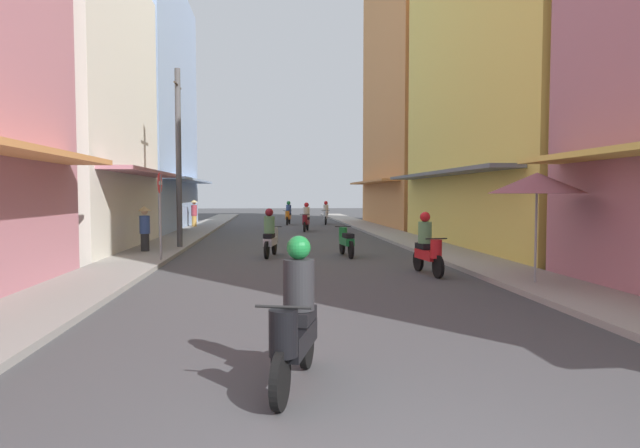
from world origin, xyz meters
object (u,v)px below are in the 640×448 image
motorbike_black (295,320)px  motorbike_red (427,247)px  motorbike_silver (270,235)px  pedestrian_crossing (194,212)px  street_sign_no_entry (160,205)px  motorbike_white (326,214)px  motorbike_maroon (306,218)px  vendor_umbrella (537,183)px  motorbike_orange (288,214)px  motorbike_green (346,241)px  pedestrian_midway (145,227)px  utility_pole (179,158)px

motorbike_black → motorbike_red: size_ratio=0.98×
motorbike_black → motorbike_red: (3.69, 7.60, 0.00)m
motorbike_silver → motorbike_red: size_ratio=0.99×
pedestrian_crossing → street_sign_no_entry: (1.30, -16.42, 0.75)m
motorbike_white → motorbike_silver: 18.94m
motorbike_red → motorbike_maroon: (-1.98, 16.17, 0.00)m
motorbike_black → motorbike_maroon: (1.71, 23.78, 0.00)m
motorbike_red → vendor_umbrella: bearing=-49.6°
motorbike_black → motorbike_orange: size_ratio=0.98×
motorbike_green → pedestrian_midway: (-6.65, 1.09, 0.42)m
motorbike_silver → pedestrian_midway: (-4.19, 1.01, 0.22)m
pedestrian_midway → motorbike_white: bearing=65.7°
motorbike_red → pedestrian_midway: size_ratio=1.11×
motorbike_black → motorbike_silver: bearing=91.2°
motorbike_orange → street_sign_no_entry: 20.41m
motorbike_green → motorbike_black: bearing=-100.7°
motorbike_maroon → street_sign_no_entry: street_sign_no_entry is taller
motorbike_green → motorbike_orange: bearing=93.9°
pedestrian_midway → pedestrian_crossing: bearing=91.2°
motorbike_green → utility_pole: size_ratio=0.28×
motorbike_maroon → utility_pole: bearing=-118.9°
motorbike_silver → motorbike_orange: same height
vendor_umbrella → street_sign_no_entry: street_sign_no_entry is taller
motorbike_black → pedestrian_midway: pedestrian_midway is taller
motorbike_silver → pedestrian_crossing: 15.63m
motorbike_green → pedestrian_crossing: size_ratio=1.06×
motorbike_green → motorbike_maroon: (-0.50, 12.03, 0.20)m
motorbike_white → motorbike_silver: (-3.74, -18.57, 0.00)m
motorbike_black → vendor_umbrella: (5.47, 5.52, 1.56)m
pedestrian_midway → vendor_umbrella: vendor_umbrella is taller
utility_pole → motorbike_white: bearing=66.5°
motorbike_green → motorbike_maroon: size_ratio=1.01×
motorbike_silver → motorbike_orange: size_ratio=0.99×
motorbike_silver → utility_pole: bearing=143.3°
motorbike_black → pedestrian_midway: 13.59m
motorbike_white → vendor_umbrella: (1.97, -24.88, 1.56)m
motorbike_orange → motorbike_green: bearing=-86.1°
motorbike_orange → utility_pole: utility_pole is taller
motorbike_red → motorbike_silver: bearing=133.0°
pedestrian_crossing → pedestrian_midway: size_ratio=1.05×
motorbike_silver → motorbike_green: size_ratio=0.99×
street_sign_no_entry → pedestrian_crossing: bearing=94.5°
motorbike_black → motorbike_green: size_ratio=0.98×
motorbike_maroon → street_sign_no_entry: 14.38m
motorbike_black → motorbike_silver: (-0.25, 11.83, 0.00)m
motorbike_silver → motorbike_maroon: (1.96, 11.94, 0.00)m
vendor_umbrella → street_sign_no_entry: bearing=151.3°
motorbike_maroon → pedestrian_midway: size_ratio=1.10×
motorbike_orange → pedestrian_midway: bearing=-107.2°
motorbike_silver → pedestrian_crossing: bearing=106.7°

